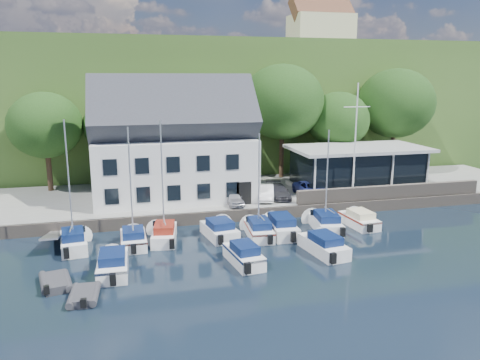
{
  "coord_description": "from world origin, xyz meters",
  "views": [
    {
      "loc": [
        -11.2,
        -25.39,
        11.86
      ],
      "look_at": [
        -2.71,
        9.0,
        3.99
      ],
      "focal_mm": 35.0,
      "sensor_mm": 36.0,
      "label": 1
    }
  ],
  "objects_px": {
    "harbor_building": "(174,150)",
    "boat_r2_2": "(244,253)",
    "boat_r1_7": "(359,218)",
    "boat_r1_3": "(219,228)",
    "car_blue": "(311,189)",
    "boat_r1_5": "(281,224)",
    "boat_r2_0": "(113,262)",
    "boat_r1_1": "(131,190)",
    "dinghy_0": "(56,281)",
    "car_silver": "(233,198)",
    "flagpole": "(355,142)",
    "boat_r1_2": "(162,184)",
    "boat_r1_0": "(69,186)",
    "car_dgrey": "(278,191)",
    "boat_r2_3": "(324,243)",
    "boat_r1_6": "(327,175)",
    "boat_r1_4": "(259,181)",
    "club_pavilion": "(357,167)",
    "car_white": "(266,192)",
    "dinghy_1": "(84,294)"
  },
  "relations": [
    {
      "from": "car_silver",
      "to": "boat_r2_3",
      "type": "height_order",
      "value": "car_silver"
    },
    {
      "from": "harbor_building",
      "to": "boat_r2_2",
      "type": "height_order",
      "value": "harbor_building"
    },
    {
      "from": "boat_r1_2",
      "to": "harbor_building",
      "type": "bearing_deg",
      "value": 87.6
    },
    {
      "from": "car_white",
      "to": "boat_r2_0",
      "type": "height_order",
      "value": "car_white"
    },
    {
      "from": "car_blue",
      "to": "boat_r1_0",
      "type": "distance_m",
      "value": 21.55
    },
    {
      "from": "boat_r1_5",
      "to": "boat_r2_0",
      "type": "relative_size",
      "value": 1.09
    },
    {
      "from": "boat_r2_3",
      "to": "dinghy_1",
      "type": "xyz_separation_m",
      "value": [
        -15.42,
        -3.25,
        -0.4
      ]
    },
    {
      "from": "harbor_building",
      "to": "car_dgrey",
      "type": "xyz_separation_m",
      "value": [
        9.14,
        -2.52,
        -3.76
      ]
    },
    {
      "from": "boat_r1_2",
      "to": "boat_r1_7",
      "type": "bearing_deg",
      "value": 8.25
    },
    {
      "from": "boat_r1_3",
      "to": "boat_r1_4",
      "type": "xyz_separation_m",
      "value": [
        2.92,
        -0.47,
        3.55
      ]
    },
    {
      "from": "car_blue",
      "to": "flagpole",
      "type": "relative_size",
      "value": 0.4
    },
    {
      "from": "boat_r1_0",
      "to": "boat_r1_5",
      "type": "distance_m",
      "value": 15.59
    },
    {
      "from": "boat_r1_5",
      "to": "boat_r2_2",
      "type": "height_order",
      "value": "boat_r1_5"
    },
    {
      "from": "boat_r1_5",
      "to": "boat_r1_6",
      "type": "relative_size",
      "value": 0.73
    },
    {
      "from": "car_dgrey",
      "to": "boat_r1_2",
      "type": "bearing_deg",
      "value": -146.78
    },
    {
      "from": "boat_r1_6",
      "to": "boat_r1_2",
      "type": "bearing_deg",
      "value": -173.99
    },
    {
      "from": "boat_r1_2",
      "to": "boat_r1_3",
      "type": "bearing_deg",
      "value": 6.78
    },
    {
      "from": "boat_r1_1",
      "to": "dinghy_0",
      "type": "height_order",
      "value": "boat_r1_1"
    },
    {
      "from": "harbor_building",
      "to": "boat_r1_4",
      "type": "xyz_separation_m",
      "value": [
        5.24,
        -9.49,
        -1.08
      ]
    },
    {
      "from": "car_blue",
      "to": "boat_r1_5",
      "type": "xyz_separation_m",
      "value": [
        -5.25,
        -6.7,
        -0.93
      ]
    },
    {
      "from": "car_silver",
      "to": "boat_r1_0",
      "type": "relative_size",
      "value": 0.36
    },
    {
      "from": "boat_r1_6",
      "to": "boat_r2_0",
      "type": "relative_size",
      "value": 1.5
    },
    {
      "from": "harbor_building",
      "to": "car_dgrey",
      "type": "relative_size",
      "value": 3.52
    },
    {
      "from": "car_silver",
      "to": "boat_r1_2",
      "type": "height_order",
      "value": "boat_r1_2"
    },
    {
      "from": "boat_r1_2",
      "to": "boat_r2_2",
      "type": "relative_size",
      "value": 1.6
    },
    {
      "from": "club_pavilion",
      "to": "flagpole",
      "type": "height_order",
      "value": "flagpole"
    },
    {
      "from": "boat_r1_0",
      "to": "boat_r1_1",
      "type": "distance_m",
      "value": 4.1
    },
    {
      "from": "car_silver",
      "to": "flagpole",
      "type": "height_order",
      "value": "flagpole"
    },
    {
      "from": "boat_r1_7",
      "to": "boat_r1_3",
      "type": "bearing_deg",
      "value": 175.04
    },
    {
      "from": "car_dgrey",
      "to": "boat_r1_6",
      "type": "bearing_deg",
      "value": -72.98
    },
    {
      "from": "boat_r1_4",
      "to": "boat_r2_0",
      "type": "xyz_separation_m",
      "value": [
        -10.59,
        -4.37,
        -3.53
      ]
    },
    {
      "from": "car_silver",
      "to": "boat_r1_3",
      "type": "height_order",
      "value": "car_silver"
    },
    {
      "from": "car_white",
      "to": "boat_r1_3",
      "type": "distance_m",
      "value": 8.34
    },
    {
      "from": "car_blue",
      "to": "boat_r1_1",
      "type": "xyz_separation_m",
      "value": [
        -16.31,
        -6.71,
        2.41
      ]
    },
    {
      "from": "car_silver",
      "to": "boat_r1_7",
      "type": "relative_size",
      "value": 0.6
    },
    {
      "from": "flagpole",
      "to": "boat_r2_2",
      "type": "distance_m",
      "value": 16.96
    },
    {
      "from": "boat_r1_0",
      "to": "boat_r1_3",
      "type": "xyz_separation_m",
      "value": [
        10.4,
        0.1,
        -3.86
      ]
    },
    {
      "from": "boat_r1_7",
      "to": "dinghy_1",
      "type": "xyz_separation_m",
      "value": [
        -20.65,
        -8.07,
        -0.36
      ]
    },
    {
      "from": "boat_r1_0",
      "to": "flagpole",
      "type": "bearing_deg",
      "value": 3.89
    },
    {
      "from": "car_dgrey",
      "to": "boat_r1_1",
      "type": "xyz_separation_m",
      "value": [
        -13.15,
        -6.88,
        2.53
      ]
    },
    {
      "from": "car_white",
      "to": "boat_r2_0",
      "type": "relative_size",
      "value": 0.67
    },
    {
      "from": "flagpole",
      "to": "dinghy_0",
      "type": "height_order",
      "value": "flagpole"
    },
    {
      "from": "car_silver",
      "to": "boat_r1_7",
      "type": "xyz_separation_m",
      "value": [
        9.22,
        -5.29,
        -0.89
      ]
    },
    {
      "from": "car_silver",
      "to": "boat_r2_3",
      "type": "relative_size",
      "value": 0.55
    },
    {
      "from": "dinghy_1",
      "to": "boat_r1_3",
      "type": "bearing_deg",
      "value": 44.66
    },
    {
      "from": "dinghy_0",
      "to": "boat_r1_5",
      "type": "bearing_deg",
      "value": 7.53
    },
    {
      "from": "dinghy_0",
      "to": "boat_r2_3",
      "type": "bearing_deg",
      "value": -8.53
    },
    {
      "from": "boat_r2_0",
      "to": "boat_r1_5",
      "type": "bearing_deg",
      "value": 20.95
    },
    {
      "from": "car_dgrey",
      "to": "boat_r2_3",
      "type": "relative_size",
      "value": 0.68
    },
    {
      "from": "boat_r1_4",
      "to": "boat_r1_7",
      "type": "relative_size",
      "value": 1.55
    }
  ]
}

